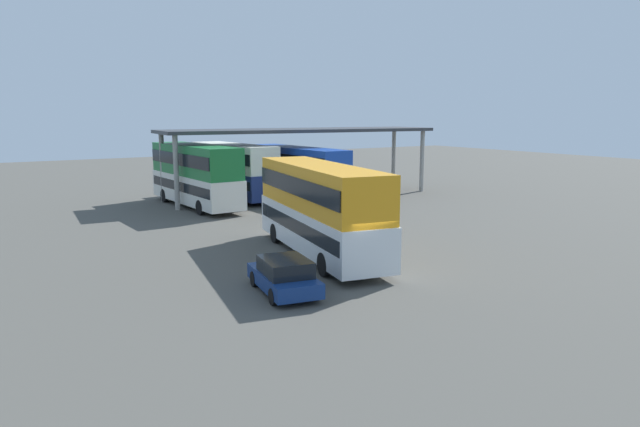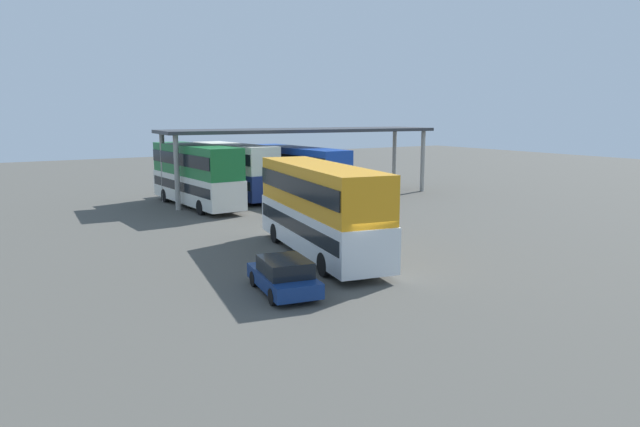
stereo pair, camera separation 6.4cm
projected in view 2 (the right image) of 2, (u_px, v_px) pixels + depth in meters
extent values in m
plane|color=#4C4B45|center=(364.00, 278.00, 23.46)|extent=(140.00, 140.00, 0.00)
cube|color=white|center=(320.00, 228.00, 27.00)|extent=(4.46, 11.09, 1.88)
cube|color=orange|center=(320.00, 187.00, 26.66)|extent=(4.35, 10.87, 2.04)
cube|color=black|center=(320.00, 224.00, 26.96)|extent=(4.42, 10.68, 0.64)
cube|color=black|center=(320.00, 185.00, 26.65)|extent=(4.42, 10.68, 0.81)
cube|color=black|center=(284.00, 206.00, 31.86)|extent=(2.12, 0.49, 1.13)
cube|color=orange|center=(284.00, 189.00, 31.70)|extent=(1.75, 0.40, 0.36)
cylinder|color=black|center=(276.00, 233.00, 29.80)|extent=(0.46, 1.03, 1.00)
cylinder|color=black|center=(317.00, 230.00, 30.62)|extent=(0.46, 1.03, 1.00)
cylinder|color=black|center=(324.00, 264.00, 23.65)|extent=(0.46, 1.03, 1.00)
cylinder|color=black|center=(374.00, 259.00, 24.47)|extent=(0.46, 1.03, 1.00)
cube|color=navy|center=(283.00, 280.00, 21.49)|extent=(2.37, 4.08, 0.55)
cube|color=black|center=(285.00, 266.00, 21.22)|extent=(1.94, 2.35, 0.58)
cylinder|color=black|center=(254.00, 279.00, 22.31)|extent=(0.30, 0.63, 0.60)
cylinder|color=black|center=(293.00, 275.00, 22.90)|extent=(0.30, 0.63, 0.60)
cylinder|color=black|center=(273.00, 297.00, 20.14)|extent=(0.30, 0.63, 0.60)
cylinder|color=black|center=(315.00, 291.00, 20.73)|extent=(0.30, 0.63, 0.60)
cube|color=silver|center=(196.00, 188.00, 41.10)|extent=(2.94, 10.96, 1.94)
cube|color=#196C31|center=(195.00, 160.00, 40.75)|extent=(2.85, 10.74, 2.10)
cube|color=black|center=(196.00, 185.00, 41.06)|extent=(2.96, 10.53, 0.66)
cube|color=black|center=(195.00, 158.00, 40.74)|extent=(2.96, 10.53, 0.84)
cube|color=black|center=(169.00, 177.00, 45.42)|extent=(2.11, 0.19, 1.16)
cube|color=orange|center=(169.00, 166.00, 45.26)|extent=(1.73, 0.15, 0.36)
cylinder|color=black|center=(165.00, 195.00, 43.35)|extent=(0.32, 1.01, 1.00)
cylinder|color=black|center=(193.00, 193.00, 44.60)|extent=(0.32, 1.01, 1.00)
cylinder|color=black|center=(201.00, 207.00, 37.88)|extent=(0.32, 1.01, 1.00)
cylinder|color=black|center=(232.00, 204.00, 39.13)|extent=(0.32, 1.01, 1.00)
cube|color=navy|center=(234.00, 182.00, 45.17)|extent=(2.95, 10.57, 1.86)
cube|color=white|center=(234.00, 157.00, 44.84)|extent=(2.87, 10.36, 2.02)
cube|color=black|center=(234.00, 179.00, 45.13)|extent=(2.97, 10.16, 0.63)
cube|color=black|center=(234.00, 156.00, 44.82)|extent=(2.97, 10.16, 0.81)
cube|color=black|center=(207.00, 173.00, 49.32)|extent=(2.11, 0.20, 1.12)
cube|color=orange|center=(207.00, 162.00, 49.17)|extent=(1.74, 0.16, 0.36)
cylinder|color=black|center=(205.00, 189.00, 47.31)|extent=(0.33, 1.01, 1.00)
cylinder|color=black|center=(229.00, 187.00, 48.56)|extent=(0.33, 1.01, 1.00)
cylinder|color=black|center=(241.00, 198.00, 42.05)|extent=(0.33, 1.01, 1.00)
cylinder|color=black|center=(268.00, 196.00, 43.30)|extent=(0.33, 1.01, 1.00)
cube|color=silver|center=(298.00, 183.00, 44.88)|extent=(2.86, 11.31, 1.76)
cube|color=#1840A8|center=(298.00, 160.00, 44.57)|extent=(2.78, 11.09, 1.90)
cube|color=black|center=(298.00, 180.00, 44.84)|extent=(2.88, 10.87, 0.60)
cube|color=black|center=(298.00, 158.00, 44.55)|extent=(2.88, 10.87, 0.76)
cube|color=black|center=(263.00, 174.00, 49.35)|extent=(2.05, 0.18, 1.05)
cube|color=orange|center=(263.00, 164.00, 49.21)|extent=(1.69, 0.15, 0.36)
cylinder|color=black|center=(264.00, 189.00, 47.23)|extent=(0.32, 1.01, 1.00)
cylinder|color=black|center=(287.00, 187.00, 48.44)|extent=(0.32, 1.01, 1.00)
cylinder|color=black|center=(311.00, 199.00, 41.57)|extent=(0.32, 1.01, 1.00)
cylinder|color=black|center=(335.00, 197.00, 42.78)|extent=(0.32, 1.01, 1.00)
cube|color=#33353A|center=(301.00, 130.00, 45.66)|extent=(22.43, 7.15, 0.25)
cylinder|color=#9E9B93|center=(394.00, 158.00, 52.70)|extent=(0.36, 0.36, 5.13)
cylinder|color=#9E9B93|center=(423.00, 161.00, 49.03)|extent=(0.36, 0.36, 5.13)
cylinder|color=#9E9B93|center=(163.00, 168.00, 43.22)|extent=(0.36, 0.36, 5.13)
cylinder|color=#9E9B93|center=(177.00, 173.00, 39.55)|extent=(0.36, 0.36, 5.13)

